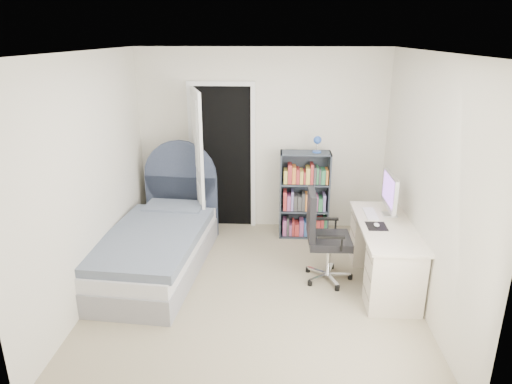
{
  "coord_description": "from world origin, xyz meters",
  "views": [
    {
      "loc": [
        0.23,
        -4.39,
        2.65
      ],
      "look_at": [
        -0.01,
        0.44,
        0.97
      ],
      "focal_mm": 32.0,
      "sensor_mm": 36.0,
      "label": 1
    }
  ],
  "objects_px": {
    "bookcase": "(305,198)",
    "desk": "(384,251)",
    "floor_lamp": "(199,194)",
    "nightstand": "(177,203)",
    "bed": "(159,244)",
    "office_chair": "(322,232)"
  },
  "relations": [
    {
      "from": "floor_lamp",
      "to": "office_chair",
      "type": "height_order",
      "value": "floor_lamp"
    },
    {
      "from": "floor_lamp",
      "to": "office_chair",
      "type": "distance_m",
      "value": 1.89
    },
    {
      "from": "floor_lamp",
      "to": "bed",
      "type": "bearing_deg",
      "value": -111.47
    },
    {
      "from": "desk",
      "to": "floor_lamp",
      "type": "bearing_deg",
      "value": 153.68
    },
    {
      "from": "bed",
      "to": "desk",
      "type": "xyz_separation_m",
      "value": [
        2.58,
        -0.23,
        0.08
      ]
    },
    {
      "from": "desk",
      "to": "bed",
      "type": "bearing_deg",
      "value": 174.95
    },
    {
      "from": "floor_lamp",
      "to": "bookcase",
      "type": "xyz_separation_m",
      "value": [
        1.42,
        0.12,
        -0.07
      ]
    },
    {
      "from": "floor_lamp",
      "to": "desk",
      "type": "distance_m",
      "value": 2.51
    },
    {
      "from": "floor_lamp",
      "to": "desk",
      "type": "relative_size",
      "value": 1.06
    },
    {
      "from": "office_chair",
      "to": "desk",
      "type": "bearing_deg",
      "value": -2.81
    },
    {
      "from": "bookcase",
      "to": "desk",
      "type": "bearing_deg",
      "value": -56.26
    },
    {
      "from": "nightstand",
      "to": "desk",
      "type": "distance_m",
      "value": 2.95
    },
    {
      "from": "bookcase",
      "to": "floor_lamp",
      "type": "bearing_deg",
      "value": -175.32
    },
    {
      "from": "bookcase",
      "to": "desk",
      "type": "relative_size",
      "value": 0.98
    },
    {
      "from": "bed",
      "to": "nightstand",
      "type": "relative_size",
      "value": 3.9
    },
    {
      "from": "nightstand",
      "to": "floor_lamp",
      "type": "distance_m",
      "value": 0.53
    },
    {
      "from": "bed",
      "to": "floor_lamp",
      "type": "height_order",
      "value": "floor_lamp"
    },
    {
      "from": "bookcase",
      "to": "desk",
      "type": "distance_m",
      "value": 1.48
    },
    {
      "from": "nightstand",
      "to": "bed",
      "type": "bearing_deg",
      "value": -88.78
    },
    {
      "from": "bookcase",
      "to": "nightstand",
      "type": "bearing_deg",
      "value": 174.73
    },
    {
      "from": "floor_lamp",
      "to": "desk",
      "type": "xyz_separation_m",
      "value": [
        2.24,
        -1.11,
        -0.24
      ]
    },
    {
      "from": "bed",
      "to": "floor_lamp",
      "type": "bearing_deg",
      "value": 68.53
    }
  ]
}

